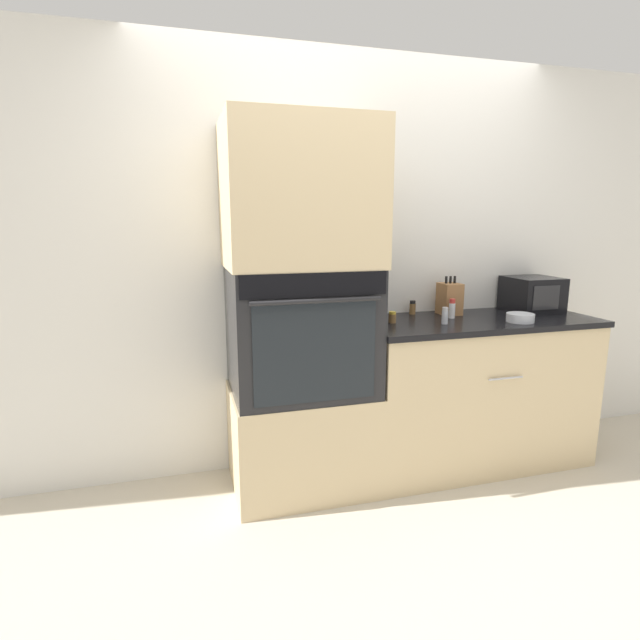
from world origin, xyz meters
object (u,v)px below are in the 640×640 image
wall_oven (301,330)px  condiment_jar_near (412,307)px  condiment_jar_far (445,316)px  condiment_jar_back (392,317)px  bowl (520,318)px  microwave (532,294)px  knife_block (450,299)px  condiment_jar_mid (452,309)px

wall_oven → condiment_jar_near: (0.79, 0.24, 0.05)m
wall_oven → condiment_jar_far: wall_oven is taller
wall_oven → condiment_jar_back: size_ratio=11.61×
bowl → condiment_jar_back: (-0.74, 0.18, 0.01)m
condiment_jar_near → condiment_jar_far: bearing=-82.7°
microwave → bowl: (-0.30, -0.29, -0.09)m
bowl → condiment_jar_back: condiment_jar_back is taller
bowl → condiment_jar_back: 0.76m
condiment_jar_near → condiment_jar_far: condiment_jar_far is taller
microwave → condiment_jar_back: 1.05m
microwave → condiment_jar_far: bearing=-164.2°
condiment_jar_near → condiment_jar_far: (0.04, -0.33, 0.00)m
wall_oven → bowl: (1.29, -0.16, 0.03)m
wall_oven → condiment_jar_far: bearing=-5.9°
condiment_jar_near → wall_oven: bearing=-162.9°
wall_oven → knife_block: size_ratio=3.16×
wall_oven → microwave: 1.61m
knife_block → microwave: bearing=-4.4°
microwave → knife_block: (-0.58, 0.05, -0.01)m
knife_block → condiment_jar_far: 0.32m
microwave → condiment_jar_near: bearing=171.9°
condiment_jar_far → condiment_jar_near: bearing=97.3°
bowl → condiment_jar_near: condiment_jar_near is taller
microwave → condiment_jar_back: microwave is taller
condiment_jar_mid → condiment_jar_back: size_ratio=1.79×
knife_block → bowl: bearing=-49.9°
wall_oven → knife_block: (1.01, 0.17, 0.11)m
condiment_jar_near → condiment_jar_mid: 0.26m
wall_oven → microwave: bearing=4.6°
condiment_jar_back → condiment_jar_far: bearing=-22.0°
condiment_jar_back → knife_block: bearing=17.9°
bowl → condiment_jar_far: condiment_jar_far is taller
microwave → condiment_jar_mid: (-0.63, -0.07, -0.05)m
condiment_jar_far → condiment_jar_mid: bearing=47.8°
microwave → condiment_jar_mid: microwave is taller
knife_block → condiment_jar_mid: 0.13m
wall_oven → bowl: 1.30m
condiment_jar_mid → condiment_jar_far: bearing=-132.2°
wall_oven → condiment_jar_far: (0.84, -0.09, 0.05)m
bowl → condiment_jar_near: bearing=141.2°
knife_block → condiment_jar_mid: knife_block is taller
wall_oven → condiment_jar_mid: wall_oven is taller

